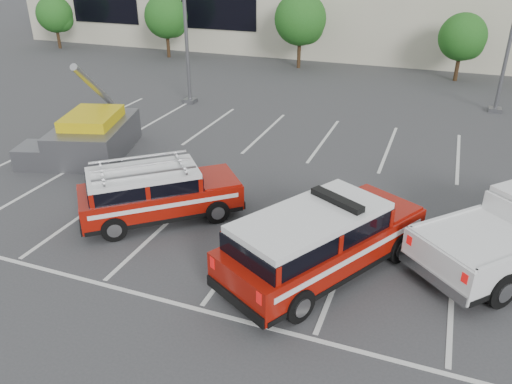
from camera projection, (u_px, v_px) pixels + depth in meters
The scene contains 9 objects.
ground at pixel (246, 247), 13.82m from camera, with size 120.00×120.00×0.00m, color #38383B.
stall_markings at pixel (293, 182), 17.58m from camera, with size 23.00×15.00×0.01m, color silver.
tree_far_left at pixel (56, 16), 39.09m from camera, with size 2.77×2.77×3.99m.
tree_left at pixel (168, 18), 35.78m from camera, with size 3.07×3.07×4.42m.
tree_mid_left at pixel (302, 21), 32.47m from camera, with size 3.37×3.37×4.85m.
tree_mid_right at pixel (464, 39), 29.52m from camera, with size 2.77×2.77×3.99m.
fire_chief_suv at pixel (321, 245), 12.41m from camera, with size 4.55×5.93×1.99m.
ladder_suv at pixel (157, 196), 14.95m from camera, with size 4.75×4.44×1.84m.
utility_rig at pixel (90, 136), 19.62m from camera, with size 3.90×5.00×3.74m.
Camera 1 is at (4.44, -10.82, 7.51)m, focal length 35.00 mm.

